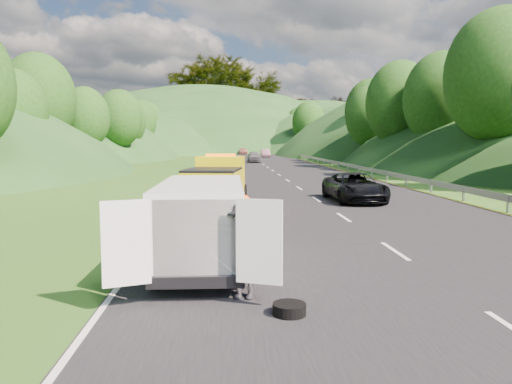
{
  "coord_description": "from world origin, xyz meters",
  "views": [
    {
      "loc": [
        -1.64,
        -15.24,
        3.08
      ],
      "look_at": [
        -0.62,
        1.64,
        1.3
      ],
      "focal_mm": 35.0,
      "sensor_mm": 36.0,
      "label": 1
    }
  ],
  "objects": [
    {
      "name": "passing_suv",
      "position": [
        4.76,
        9.14,
        0.0
      ],
      "size": [
        2.52,
        5.17,
        1.42
      ],
      "primitive_type": "imported",
      "rotation": [
        0.0,
        0.0,
        0.03
      ],
      "color": "black",
      "rests_on": "ground"
    },
    {
      "name": "worker",
      "position": [
        -1.3,
        -5.86,
        0.0
      ],
      "size": [
        1.36,
        0.94,
        1.93
      ],
      "primitive_type": "imported",
      "rotation": [
        0.0,
        0.0,
        -0.19
      ],
      "color": "black",
      "rests_on": "ground"
    },
    {
      "name": "road_surface",
      "position": [
        3.0,
        40.0,
        0.01
      ],
      "size": [
        14.0,
        200.0,
        0.02
      ],
      "primitive_type": "cube",
      "color": "black",
      "rests_on": "ground"
    },
    {
      "name": "ground",
      "position": [
        0.0,
        0.0,
        0.0
      ],
      "size": [
        320.0,
        320.0,
        0.0
      ],
      "primitive_type": "plane",
      "color": "#38661E",
      "rests_on": "ground"
    },
    {
      "name": "spare_tire",
      "position": [
        -0.54,
        -6.81,
        0.0
      ],
      "size": [
        0.6,
        0.6,
        0.2
      ],
      "primitive_type": "cylinder",
      "color": "black",
      "rests_on": "ground"
    },
    {
      "name": "dist_car_a",
      "position": [
        2.22,
        52.62,
        0.0
      ],
      "size": [
        1.81,
        4.49,
        1.53
      ],
      "primitive_type": "imported",
      "color": "#4E4C51",
      "rests_on": "ground"
    },
    {
      "name": "suitcase",
      "position": [
        -3.81,
        -0.1,
        0.28
      ],
      "size": [
        0.38,
        0.27,
        0.56
      ],
      "primitive_type": "cube",
      "rotation": [
        0.0,
        0.0,
        -0.26
      ],
      "color": "brown",
      "rests_on": "ground"
    },
    {
      "name": "guardrail",
      "position": [
        10.3,
        52.5,
        0.0
      ],
      "size": [
        0.06,
        140.0,
        1.52
      ],
      "primitive_type": "cube",
      "color": "gray",
      "rests_on": "ground"
    },
    {
      "name": "hills_backdrop",
      "position": [
        6.5,
        134.7,
        0.0
      ],
      "size": [
        201.0,
        288.6,
        44.0
      ],
      "primitive_type": null,
      "color": "#2D5B23",
      "rests_on": "ground"
    },
    {
      "name": "child",
      "position": [
        -1.97,
        -0.91,
        0.0
      ],
      "size": [
        0.58,
        0.51,
        1.0
      ],
      "primitive_type": "imported",
      "rotation": [
        0.0,
        0.0,
        -0.32
      ],
      "color": "tan",
      "rests_on": "ground"
    },
    {
      "name": "woman",
      "position": [
        -3.28,
        0.23,
        0.0
      ],
      "size": [
        0.52,
        0.67,
        1.69
      ],
      "primitive_type": "imported",
      "rotation": [
        0.0,
        0.0,
        1.45
      ],
      "color": "white",
      "rests_on": "ground"
    },
    {
      "name": "dist_car_c",
      "position": [
        1.99,
        89.77,
        0.0
      ],
      "size": [
        1.87,
        4.6,
        1.33
      ],
      "primitive_type": "imported",
      "color": "#9B5F4D",
      "rests_on": "ground"
    },
    {
      "name": "tow_truck",
      "position": [
        -2.03,
        6.71,
        1.19
      ],
      "size": [
        2.84,
        5.91,
        2.44
      ],
      "rotation": [
        0.0,
        0.0,
        -0.14
      ],
      "color": "black",
      "rests_on": "ground"
    },
    {
      "name": "white_van",
      "position": [
        -2.22,
        -3.46,
        1.18
      ],
      "size": [
        3.22,
        5.87,
        2.08
      ],
      "rotation": [
        0.0,
        0.0,
        -0.01
      ],
      "color": "black",
      "rests_on": "ground"
    },
    {
      "name": "tree_line_right",
      "position": [
        23.0,
        60.0,
        0.0
      ],
      "size": [
        14.0,
        140.0,
        14.0
      ],
      "primitive_type": null,
      "color": "#2C5C1B",
      "rests_on": "ground"
    },
    {
      "name": "tree_line_left",
      "position": [
        -19.0,
        60.0,
        0.0
      ],
      "size": [
        14.0,
        140.0,
        14.0
      ],
      "primitive_type": null,
      "color": "#2C5C1B",
      "rests_on": "ground"
    },
    {
      "name": "dist_car_b",
      "position": [
        5.24,
        71.73,
        0.0
      ],
      "size": [
        1.52,
        4.37,
        1.44
      ],
      "primitive_type": "imported",
      "color": "#734D5A",
      "rests_on": "ground"
    }
  ]
}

